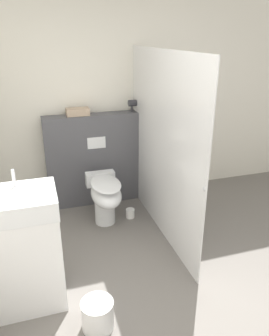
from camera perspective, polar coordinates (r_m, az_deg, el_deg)
ground_plane at (r=2.71m, az=6.48°, el=-26.97°), size 12.00×12.00×0.00m
wall_back at (r=4.14m, az=-6.17°, el=11.12°), size 8.00×0.06×2.50m
partition_panel at (r=4.16m, az=-6.76°, el=1.47°), size 1.22×0.21×1.16m
shower_glass at (r=3.40m, az=4.65°, el=3.62°), size 0.04×1.95×1.92m
toilet at (r=3.70m, az=-5.14°, el=-4.86°), size 0.34×0.65×0.55m
sink_vanity at (r=2.77m, az=-18.80°, el=-13.29°), size 0.58×0.47×1.12m
hair_drier at (r=4.08m, az=-0.02°, el=11.20°), size 0.16×0.08×0.15m
folded_towel at (r=3.96m, az=-9.86°, el=9.62°), size 0.27×0.15×0.08m
spare_toilet_roll at (r=3.96m, az=-0.75°, el=-7.88°), size 0.10×0.10×0.11m
waste_bin at (r=2.68m, az=-6.45°, el=-24.06°), size 0.25×0.25×0.23m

